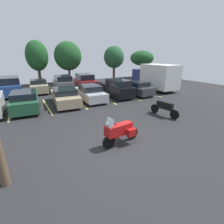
{
  "coord_description": "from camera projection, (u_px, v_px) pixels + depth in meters",
  "views": [
    {
      "loc": [
        -3.62,
        -5.85,
        4.06
      ],
      "look_at": [
        0.93,
        2.3,
        0.82
      ],
      "focal_mm": 26.06,
      "sensor_mm": 36.0,
      "label": 1
    }
  ],
  "objects": [
    {
      "name": "tree_rear",
      "position": [
        37.0,
        56.0,
        22.34
      ],
      "size": [
        2.95,
        2.95,
        6.08
      ],
      "color": "#4C3823",
      "rests_on": "ground"
    },
    {
      "name": "car_silver",
      "position": [
        90.0,
        93.0,
        15.48
      ],
      "size": [
        1.97,
        4.8,
        1.46
      ],
      "color": "#B7B7BC",
      "rests_on": "ground"
    },
    {
      "name": "car_far_red",
      "position": [
        85.0,
        81.0,
        20.88
      ],
      "size": [
        2.26,
        4.95,
        1.88
      ],
      "color": "maroon",
      "rests_on": "ground"
    },
    {
      "name": "motorcycle_touring",
      "position": [
        120.0,
        131.0,
        7.7
      ],
      "size": [
        2.11,
        0.97,
        1.45
      ],
      "color": "black",
      "rests_on": "ground"
    },
    {
      "name": "parking_stripes",
      "position": [
        47.0,
        106.0,
        13.74
      ],
      "size": [
        21.85,
        4.92,
        0.01
      ],
      "color": "#EAE066",
      "rests_on": "ground"
    },
    {
      "name": "car_far_champagne",
      "position": [
        39.0,
        86.0,
        18.85
      ],
      "size": [
        2.02,
        4.67,
        1.5
      ],
      "color": "#C1B289",
      "rests_on": "ground"
    },
    {
      "name": "tree_far_right",
      "position": [
        68.0,
        56.0,
        23.74
      ],
      "size": [
        3.9,
        3.9,
        6.04
      ],
      "color": "#4C3823",
      "rests_on": "ground"
    },
    {
      "name": "box_truck",
      "position": [
        155.0,
        77.0,
        20.0
      ],
      "size": [
        2.58,
        6.23,
        3.08
      ],
      "color": "navy",
      "rests_on": "ground"
    },
    {
      "name": "ground",
      "position": [
        118.0,
        146.0,
        7.84
      ],
      "size": [
        44.0,
        44.0,
        0.1
      ],
      "primitive_type": "cube",
      "color": "#262628"
    },
    {
      "name": "car_charcoal",
      "position": [
        136.0,
        88.0,
        17.68
      ],
      "size": [
        2.03,
        4.29,
        1.46
      ],
      "color": "#38383D",
      "rests_on": "ground"
    },
    {
      "name": "motorcycle_second",
      "position": [
        164.0,
        108.0,
        11.44
      ],
      "size": [
        0.62,
        2.29,
        1.29
      ],
      "color": "black",
      "rests_on": "ground"
    },
    {
      "name": "car_black",
      "position": [
        117.0,
        88.0,
        16.65
      ],
      "size": [
        1.93,
        4.28,
        1.8
      ],
      "color": "black",
      "rests_on": "ground"
    },
    {
      "name": "car_green",
      "position": [
        25.0,
        101.0,
        12.64
      ],
      "size": [
        2.21,
        4.73,
        1.52
      ],
      "color": "#235638",
      "rests_on": "ground"
    },
    {
      "name": "car_tan",
      "position": [
        65.0,
        96.0,
        14.19
      ],
      "size": [
        2.28,
        4.98,
        1.42
      ],
      "color": "tan",
      "rests_on": "ground"
    },
    {
      "name": "car_far_grey",
      "position": [
        63.0,
        83.0,
        19.68
      ],
      "size": [
        2.08,
        4.35,
        1.83
      ],
      "color": "slate",
      "rests_on": "ground"
    },
    {
      "name": "car_far_blue",
      "position": [
        11.0,
        86.0,
        17.24
      ],
      "size": [
        1.89,
        4.83,
        2.0
      ],
      "color": "#2D519E",
      "rests_on": "ground"
    },
    {
      "name": "tree_center_right",
      "position": [
        142.0,
        58.0,
        30.81
      ],
      "size": [
        4.42,
        4.42,
        5.0
      ],
      "color": "#4C3823",
      "rests_on": "ground"
    },
    {
      "name": "tree_far_left",
      "position": [
        114.0,
        57.0,
        24.54
      ],
      "size": [
        3.05,
        3.05,
        5.44
      ],
      "color": "#4C3823",
      "rests_on": "ground"
    }
  ]
}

